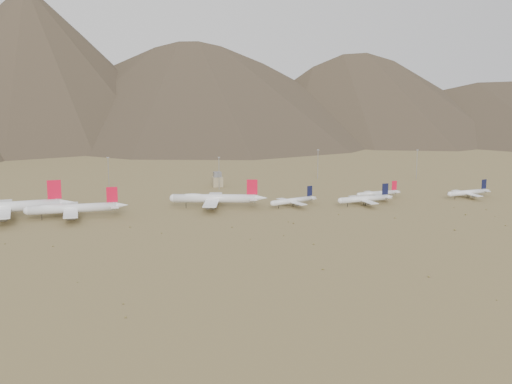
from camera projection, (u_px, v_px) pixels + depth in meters
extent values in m
plane|color=olive|center=(206.00, 221.00, 397.03)|extent=(3000.00, 3000.00, 0.00)
cylinder|color=white|center=(4.00, 207.00, 398.24)|extent=(65.91, 12.99, 6.78)
cone|color=white|center=(66.00, 203.00, 410.19)|extent=(12.33, 7.19, 6.10)
cube|color=white|center=(2.00, 209.00, 397.99)|extent=(16.17, 60.83, 0.85)
cube|color=white|center=(57.00, 203.00, 408.44)|extent=(8.05, 23.30, 0.41)
cube|color=red|center=(54.00, 189.00, 406.45)|extent=(8.54, 1.42, 12.02)
cylinder|color=black|center=(7.00, 215.00, 401.25)|extent=(0.55, 0.55, 4.59)
cylinder|color=black|center=(7.00, 217.00, 398.11)|extent=(0.55, 0.55, 4.59)
cylinder|color=slate|center=(3.00, 208.00, 409.44)|extent=(6.82, 3.66, 3.05)
cylinder|color=slate|center=(2.00, 216.00, 387.14)|extent=(6.82, 3.66, 3.05)
cylinder|color=slate|center=(4.00, 205.00, 419.47)|extent=(6.82, 3.66, 3.05)
cylinder|color=slate|center=(1.00, 219.00, 377.11)|extent=(6.82, 3.66, 3.05)
cylinder|color=white|center=(73.00, 208.00, 401.93)|extent=(53.39, 6.70, 5.51)
sphere|color=white|center=(28.00, 211.00, 395.01)|extent=(5.40, 5.40, 5.40)
cone|color=white|center=(121.00, 205.00, 409.60)|extent=(9.70, 5.17, 4.96)
cube|color=white|center=(71.00, 210.00, 401.80)|extent=(9.61, 49.02, 0.69)
cube|color=white|center=(114.00, 205.00, 408.47)|extent=(5.21, 18.66, 0.33)
cube|color=red|center=(112.00, 195.00, 406.92)|extent=(6.94, 0.65, 9.77)
cylinder|color=black|center=(42.00, 217.00, 397.92)|extent=(0.36, 0.36, 3.73)
cylinder|color=black|center=(75.00, 215.00, 404.34)|extent=(0.44, 0.44, 3.73)
cylinder|color=black|center=(75.00, 216.00, 401.73)|extent=(0.44, 0.44, 3.73)
ellipsoid|color=white|center=(49.00, 207.00, 398.06)|extent=(17.14, 4.51, 3.30)
cylinder|color=slate|center=(71.00, 209.00, 411.32)|extent=(5.38, 2.60, 2.48)
cylinder|color=slate|center=(71.00, 215.00, 392.78)|extent=(5.38, 2.60, 2.48)
cylinder|color=slate|center=(71.00, 206.00, 419.66)|extent=(5.38, 2.60, 2.48)
cylinder|color=slate|center=(71.00, 218.00, 384.43)|extent=(5.38, 2.60, 2.48)
cylinder|color=white|center=(214.00, 198.00, 433.26)|extent=(54.95, 20.21, 5.73)
sphere|color=white|center=(174.00, 198.00, 433.90)|extent=(5.61, 5.61, 5.61)
cone|color=white|center=(260.00, 198.00, 432.46)|extent=(10.98, 7.61, 5.15)
cube|color=white|center=(213.00, 200.00, 433.44)|extent=(22.01, 51.33, 0.72)
cube|color=white|center=(254.00, 198.00, 432.54)|extent=(9.92, 19.93, 0.34)
cube|color=red|center=(252.00, 187.00, 431.24)|extent=(7.08, 2.41, 10.16)
cylinder|color=black|center=(186.00, 205.00, 434.57)|extent=(0.37, 0.37, 3.88)
cylinder|color=black|center=(216.00, 205.00, 435.50)|extent=(0.46, 0.46, 3.88)
cylinder|color=black|center=(216.00, 206.00, 432.68)|extent=(0.46, 0.46, 3.88)
ellipsoid|color=white|center=(193.00, 196.00, 433.31)|extent=(18.24, 8.84, 3.44)
cylinder|color=slate|center=(214.00, 199.00, 443.68)|extent=(6.03, 3.95, 2.58)
cylinder|color=slate|center=(211.00, 205.00, 423.70)|extent=(6.03, 3.95, 2.58)
cylinder|color=slate|center=(215.00, 196.00, 452.68)|extent=(6.03, 3.95, 2.58)
cylinder|color=slate|center=(210.00, 207.00, 414.70)|extent=(6.03, 3.95, 2.58)
cylinder|color=white|center=(292.00, 201.00, 438.33)|extent=(32.10, 14.59, 3.57)
sphere|color=white|center=(273.00, 203.00, 429.29)|extent=(3.50, 3.50, 3.50)
cone|color=white|center=(313.00, 198.00, 448.41)|extent=(6.66, 5.04, 3.21)
cube|color=white|center=(292.00, 202.00, 438.07)|extent=(14.57, 28.27, 0.45)
cube|color=white|center=(310.00, 198.00, 446.95)|extent=(6.44, 11.07, 0.21)
cube|color=black|center=(310.00, 191.00, 445.70)|extent=(4.12, 1.76, 7.04)
cylinder|color=black|center=(279.00, 207.00, 432.54)|extent=(0.38, 0.38, 2.44)
cylinder|color=black|center=(292.00, 205.00, 439.96)|extent=(0.47, 0.47, 2.44)
cylinder|color=black|center=(294.00, 205.00, 438.50)|extent=(0.47, 0.47, 2.44)
cylinder|color=slate|center=(285.00, 201.00, 444.66)|extent=(3.64, 2.63, 1.61)
cylinder|color=slate|center=(299.00, 205.00, 431.79)|extent=(3.64, 2.63, 1.61)
cylinder|color=white|center=(364.00, 199.00, 442.49)|extent=(36.64, 8.20, 3.95)
sphere|color=white|center=(341.00, 201.00, 436.14)|extent=(3.88, 3.88, 3.88)
cone|color=white|center=(389.00, 196.00, 449.55)|extent=(6.93, 4.30, 3.56)
cube|color=white|center=(363.00, 200.00, 442.34)|extent=(9.45, 31.69, 0.49)
cube|color=white|center=(386.00, 197.00, 448.51)|extent=(4.65, 12.17, 0.24)
cube|color=black|center=(385.00, 189.00, 447.27)|extent=(4.74, 0.91, 7.81)
cylinder|color=black|center=(347.00, 205.00, 438.64)|extent=(0.42, 0.42, 2.71)
cylinder|color=black|center=(364.00, 203.00, 444.25)|extent=(0.52, 0.52, 2.71)
cylinder|color=black|center=(365.00, 204.00, 442.43)|extent=(0.52, 0.52, 2.71)
cylinder|color=slate|center=(357.00, 199.00, 450.56)|extent=(3.83, 2.19, 1.78)
cylinder|color=slate|center=(369.00, 203.00, 434.47)|extent=(3.83, 2.19, 1.78)
cylinder|color=white|center=(377.00, 193.00, 466.24)|extent=(31.48, 8.12, 3.40)
sphere|color=white|center=(359.00, 195.00, 460.28)|extent=(3.33, 3.33, 3.33)
cone|color=white|center=(398.00, 191.00, 472.87)|extent=(6.04, 3.88, 3.06)
cube|color=white|center=(377.00, 194.00, 466.10)|extent=(9.03, 27.30, 0.43)
cube|color=white|center=(395.00, 192.00, 471.91)|extent=(4.34, 10.51, 0.20)
cube|color=red|center=(394.00, 185.00, 470.82)|extent=(4.07, 0.92, 6.71)
cylinder|color=black|center=(364.00, 198.00, 462.59)|extent=(0.36, 0.36, 2.33)
cylinder|color=black|center=(377.00, 197.00, 467.77)|extent=(0.45, 0.45, 2.33)
cylinder|color=black|center=(379.00, 197.00, 466.22)|extent=(0.45, 0.45, 2.33)
cylinder|color=slate|center=(371.00, 194.00, 473.07)|extent=(3.33, 1.99, 1.53)
cylinder|color=slate|center=(382.00, 197.00, 459.43)|extent=(3.33, 1.99, 1.53)
cylinder|color=white|center=(468.00, 193.00, 469.20)|extent=(32.80, 8.83, 3.55)
sphere|color=white|center=(450.00, 194.00, 462.81)|extent=(3.47, 3.47, 3.47)
cone|color=white|center=(487.00, 190.00, 476.30)|extent=(6.32, 4.11, 3.19)
cube|color=white|center=(467.00, 193.00, 469.04)|extent=(9.72, 28.47, 0.44)
cube|color=white|center=(484.00, 191.00, 475.26)|extent=(4.63, 10.97, 0.21)
cube|color=black|center=(484.00, 184.00, 474.12)|extent=(4.24, 1.01, 7.00)
cylinder|color=black|center=(455.00, 198.00, 465.26)|extent=(0.37, 0.37, 2.43)
cylinder|color=black|center=(467.00, 196.00, 470.79)|extent=(0.47, 0.47, 2.43)
cylinder|color=black|center=(469.00, 197.00, 469.19)|extent=(0.47, 0.47, 2.43)
cylinder|color=slate|center=(459.00, 193.00, 476.27)|extent=(3.48, 2.11, 1.60)
cylinder|color=slate|center=(474.00, 196.00, 462.12)|extent=(3.48, 2.11, 1.60)
cube|color=gray|center=(217.00, 182.00, 518.00)|extent=(8.00, 8.00, 8.00)
cube|color=slate|center=(217.00, 174.00, 516.93)|extent=(6.00, 6.00, 4.00)
cylinder|color=gray|center=(109.00, 174.00, 503.91)|extent=(0.50, 0.50, 25.00)
cube|color=gray|center=(108.00, 158.00, 501.62)|extent=(2.00, 0.60, 0.80)
cylinder|color=gray|center=(219.00, 174.00, 504.34)|extent=(0.50, 0.50, 25.00)
cube|color=gray|center=(219.00, 158.00, 502.04)|extent=(2.00, 0.60, 0.80)
cylinder|color=gray|center=(318.00, 165.00, 555.87)|extent=(0.50, 0.50, 25.00)
cube|color=gray|center=(318.00, 150.00, 553.58)|extent=(2.00, 0.60, 0.80)
cylinder|color=gray|center=(417.00, 165.00, 554.63)|extent=(0.50, 0.50, 25.00)
cube|color=gray|center=(417.00, 150.00, 552.34)|extent=(2.00, 0.60, 0.80)
ellipsoid|color=olive|center=(497.00, 300.00, 256.35)|extent=(0.63, 0.63, 0.41)
ellipsoid|color=olive|center=(126.00, 317.00, 237.83)|extent=(1.01, 1.01, 0.60)
ellipsoid|color=olive|center=(339.00, 214.00, 413.27)|extent=(0.90, 0.90, 0.63)
ellipsoid|color=olive|center=(314.00, 244.00, 340.89)|extent=(0.95, 0.95, 0.83)
ellipsoid|color=olive|center=(455.00, 230.00, 372.08)|extent=(1.05, 1.05, 0.93)
ellipsoid|color=olive|center=(232.00, 227.00, 379.17)|extent=(0.91, 0.91, 0.49)
ellipsoid|color=olive|center=(161.00, 233.00, 364.50)|extent=(0.87, 0.87, 0.66)
ellipsoid|color=olive|center=(506.00, 225.00, 383.04)|extent=(0.82, 0.82, 0.70)
ellipsoid|color=olive|center=(466.00, 214.00, 412.81)|extent=(1.08, 1.08, 0.89)
ellipsoid|color=olive|center=(323.00, 269.00, 296.65)|extent=(1.10, 1.10, 0.65)
ellipsoid|color=olive|center=(395.00, 218.00, 403.44)|extent=(0.96, 0.96, 0.82)
ellipsoid|color=olive|center=(293.00, 223.00, 388.94)|extent=(1.01, 1.01, 0.87)
ellipsoid|color=olive|center=(130.00, 227.00, 379.09)|extent=(0.88, 0.88, 0.70)
ellipsoid|color=olive|center=(495.00, 216.00, 408.62)|extent=(0.57, 0.57, 0.38)
ellipsoid|color=olive|center=(250.00, 239.00, 351.13)|extent=(0.70, 0.70, 0.47)
ellipsoid|color=olive|center=(284.00, 235.00, 359.27)|extent=(0.69, 0.69, 0.49)
ellipsoid|color=olive|center=(53.00, 246.00, 336.58)|extent=(0.85, 0.85, 0.71)
ellipsoid|color=olive|center=(454.00, 207.00, 436.11)|extent=(0.76, 0.76, 0.39)
ellipsoid|color=olive|center=(429.00, 276.00, 285.57)|extent=(1.03, 1.03, 0.81)
ellipsoid|color=olive|center=(123.00, 304.00, 251.90)|extent=(0.75, 0.75, 0.58)
ellipsoid|color=olive|center=(5.00, 244.00, 341.78)|extent=(0.93, 0.93, 0.51)
ellipsoid|color=olive|center=(288.00, 222.00, 392.81)|extent=(0.92, 0.92, 0.59)
ellipsoid|color=olive|center=(486.00, 210.00, 428.78)|extent=(0.89, 0.89, 0.49)
ellipsoid|color=olive|center=(78.00, 282.00, 278.37)|extent=(0.66, 0.66, 0.35)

